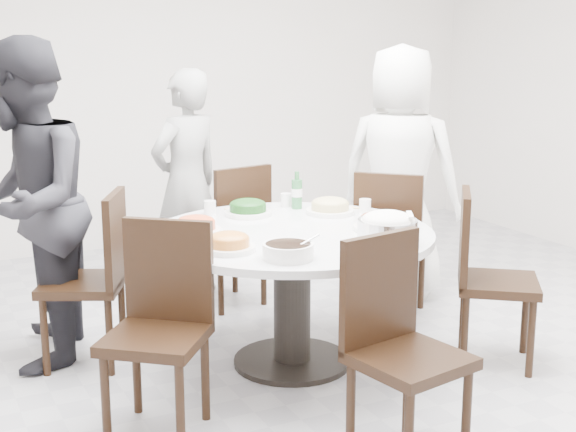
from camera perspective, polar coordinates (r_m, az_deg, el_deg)
name	(u,v)px	position (r m, az deg, el deg)	size (l,w,h in m)	color
floor	(340,363)	(4.49, 3.72, -10.37)	(6.00, 6.00, 0.01)	#AAAAAF
wall_back	(163,80)	(6.90, -8.87, 9.57)	(6.00, 0.01, 2.80)	silver
dining_table	(292,298)	(4.34, 0.30, -5.87)	(1.50, 1.50, 0.75)	silver
chair_ne	(392,243)	(5.13, 7.42, -1.89)	(0.42, 0.42, 0.95)	black
chair_n	(227,235)	(5.31, -4.33, -1.32)	(0.42, 0.42, 0.95)	black
chair_nw	(82,280)	(4.47, -14.42, -4.41)	(0.42, 0.42, 0.95)	black
chair_sw	(155,333)	(3.62, -9.43, -8.24)	(0.42, 0.42, 0.95)	black
chair_s	(410,354)	(3.39, 8.67, -9.70)	(0.42, 0.42, 0.95)	black
chair_se	(498,279)	(4.48, 14.73, -4.38)	(0.42, 0.42, 0.95)	black
diner_right	(400,172)	(5.48, 7.95, 3.09)	(0.84, 0.54, 1.71)	white
diner_middle	(187,184)	(5.50, -7.22, 2.30)	(0.57, 0.37, 1.55)	black
diner_left	(27,205)	(4.47, -18.07, 0.75)	(0.86, 0.67, 1.76)	black
dish_greens	(248,209)	(4.60, -2.87, 0.47)	(0.27, 0.27, 0.07)	white
dish_pale	(330,207)	(4.64, 3.01, 0.62)	(0.28, 0.28, 0.08)	white
dish_orange	(196,227)	(4.20, -6.58, -0.77)	(0.26, 0.26, 0.07)	white
dish_redbrown	(381,224)	(4.27, 6.64, -0.54)	(0.30, 0.30, 0.07)	white
dish_tofu	(229,244)	(3.84, -4.21, -2.03)	(0.25, 0.25, 0.07)	white
rice_bowl	(387,232)	(3.98, 7.07, -1.15)	(0.30, 0.30, 0.13)	silver
soup_bowl	(288,251)	(3.70, 0.01, -2.52)	(0.24, 0.24, 0.07)	white
beverage_bottle	(297,190)	(4.77, 0.64, 1.86)	(0.06, 0.06, 0.22)	#2A6A38
tea_cups	(249,203)	(4.75, -2.80, 0.93)	(0.07, 0.07, 0.08)	white
chopsticks	(243,206)	(4.82, -3.23, 0.68)	(0.24, 0.04, 0.01)	tan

